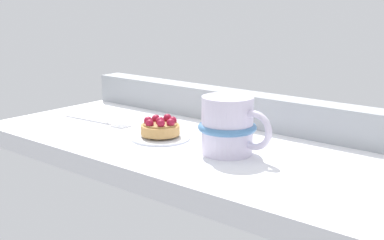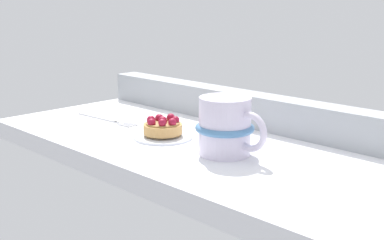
{
  "view_description": "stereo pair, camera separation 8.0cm",
  "coord_description": "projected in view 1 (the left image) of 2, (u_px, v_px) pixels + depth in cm",
  "views": [
    {
      "loc": [
        57.4,
        -70.36,
        25.92
      ],
      "look_at": [
        1.81,
        -2.88,
        4.72
      ],
      "focal_mm": 47.47,
      "sensor_mm": 36.0,
      "label": 1
    },
    {
      "loc": [
        63.32,
        -65.01,
        25.92
      ],
      "look_at": [
        1.81,
        -2.88,
        4.72
      ],
      "focal_mm": 47.47,
      "sensor_mm": 36.0,
      "label": 2
    }
  ],
  "objects": [
    {
      "name": "dessert_fork",
      "position": [
        96.0,
        121.0,
        1.08
      ],
      "size": [
        18.22,
        2.81,
        0.6
      ],
      "color": "silver",
      "rests_on": "ground_plane"
    },
    {
      "name": "window_rail_back",
      "position": [
        244.0,
        108.0,
        1.06
      ],
      "size": [
        83.28,
        5.62,
        6.69
      ],
      "primitive_type": "cube",
      "color": "#9EA3A8",
      "rests_on": "ground_plane"
    },
    {
      "name": "ground_plane",
      "position": [
        194.0,
        150.0,
        0.95
      ],
      "size": [
        84.98,
        38.47,
        3.69
      ],
      "primitive_type": "cube",
      "color": "white"
    },
    {
      "name": "coffee_mug",
      "position": [
        229.0,
        126.0,
        0.85
      ],
      "size": [
        13.64,
        9.98,
        9.84
      ],
      "color": "silver",
      "rests_on": "ground_plane"
    },
    {
      "name": "dessert_plate",
      "position": [
        160.0,
        137.0,
        0.95
      ],
      "size": [
        11.23,
        11.23,
        0.86
      ],
      "color": "silver",
      "rests_on": "ground_plane"
    },
    {
      "name": "raspberry_tart",
      "position": [
        160.0,
        127.0,
        0.95
      ],
      "size": [
        7.32,
        7.32,
        3.44
      ],
      "color": "tan",
      "rests_on": "dessert_plate"
    }
  ]
}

